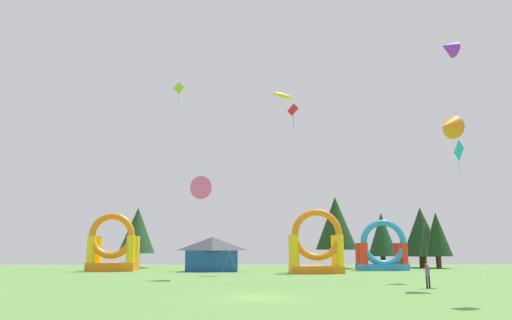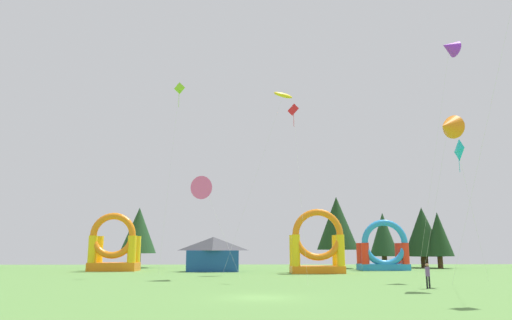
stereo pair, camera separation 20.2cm
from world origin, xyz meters
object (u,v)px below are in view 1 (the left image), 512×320
(kite_purple_delta, at_px, (449,48))
(inflatable_red_slide, at_px, (316,249))
(kite_lime_diamond, at_px, (178,90))
(kite_cyan_diamond, at_px, (457,152))
(kite_orange_delta, at_px, (448,127))
(kite_yellow_parafoil, at_px, (282,95))
(inflatable_blue_arch, at_px, (383,252))
(person_midfield, at_px, (428,274))
(festival_tent, at_px, (212,254))
(inflatable_yellow_castle, at_px, (113,250))
(kite_red_diamond, at_px, (294,112))
(kite_pink_delta, at_px, (205,188))

(kite_purple_delta, height_order, inflatable_red_slide, kite_purple_delta)
(kite_lime_diamond, distance_m, kite_cyan_diamond, 30.29)
(kite_lime_diamond, bearing_deg, kite_orange_delta, -35.93)
(kite_orange_delta, xyz_separation_m, kite_yellow_parafoil, (-10.73, 22.14, 9.88))
(inflatable_red_slide, height_order, inflatable_blue_arch, inflatable_red_slide)
(kite_purple_delta, relative_size, inflatable_red_slide, 3.24)
(inflatable_red_slide, bearing_deg, person_midfield, -77.94)
(person_midfield, xyz_separation_m, festival_tent, (-17.37, 26.78, 1.12))
(kite_cyan_diamond, bearing_deg, inflatable_yellow_castle, 144.52)
(kite_red_diamond, distance_m, kite_cyan_diamond, 15.28)
(kite_purple_delta, distance_m, kite_red_diamond, 18.22)
(inflatable_yellow_castle, bearing_deg, festival_tent, -6.95)
(kite_purple_delta, relative_size, kite_cyan_diamond, 2.10)
(kite_purple_delta, bearing_deg, inflatable_yellow_castle, 154.78)
(kite_yellow_parafoil, bearing_deg, kite_purple_delta, -34.84)
(kite_cyan_diamond, xyz_separation_m, inflatable_red_slide, (-9.20, 18.38, -8.14))
(kite_red_diamond, relative_size, kite_lime_diamond, 0.78)
(kite_pink_delta, xyz_separation_m, kite_lime_diamond, (-3.60, 4.33, 11.77))
(kite_yellow_parafoil, relative_size, person_midfield, 12.46)
(kite_red_diamond, distance_m, inflatable_blue_arch, 28.24)
(kite_lime_diamond, bearing_deg, kite_yellow_parafoil, 23.09)
(inflatable_red_slide, distance_m, festival_tent, 13.71)
(kite_purple_delta, height_order, inflatable_blue_arch, kite_purple_delta)
(kite_orange_delta, bearing_deg, kite_red_diamond, 138.29)
(inflatable_red_slide, bearing_deg, kite_yellow_parafoil, -179.82)
(kite_lime_diamond, height_order, person_midfield, kite_lime_diamond)
(kite_purple_delta, bearing_deg, inflatable_red_slide, 137.63)
(kite_orange_delta, xyz_separation_m, kite_cyan_diamond, (2.36, 3.78, -1.15))
(kite_yellow_parafoil, xyz_separation_m, inflatable_red_slide, (3.89, 0.01, -19.17))
(kite_yellow_parafoil, xyz_separation_m, kite_cyan_diamond, (13.09, -18.37, -11.03))
(kite_lime_diamond, height_order, inflatable_blue_arch, kite_lime_diamond)
(inflatable_yellow_castle, relative_size, festival_tent, 1.15)
(festival_tent, bearing_deg, kite_purple_delta, -33.14)
(kite_pink_delta, bearing_deg, kite_purple_delta, -4.08)
(kite_lime_diamond, bearing_deg, kite_cyan_diamond, -27.03)
(kite_orange_delta, distance_m, kite_yellow_parafoil, 26.51)
(kite_cyan_diamond, distance_m, inflatable_yellow_castle, 43.92)
(inflatable_red_slide, height_order, festival_tent, inflatable_red_slide)
(inflatable_red_slide, bearing_deg, kite_red_diamond, -107.61)
(person_midfield, relative_size, inflatable_red_slide, 0.24)
(person_midfield, bearing_deg, kite_lime_diamond, 146.57)
(kite_lime_diamond, distance_m, inflatable_yellow_castle, 23.60)
(kite_pink_delta, bearing_deg, kite_red_diamond, -17.95)
(festival_tent, bearing_deg, kite_yellow_parafoil, -29.80)
(kite_purple_delta, bearing_deg, kite_yellow_parafoil, 145.16)
(kite_yellow_parafoil, height_order, kite_lime_diamond, kite_yellow_parafoil)
(inflatable_red_slide, distance_m, inflatable_blue_arch, 12.84)
(inflatable_yellow_castle, height_order, inflatable_blue_arch, inflatable_yellow_castle)
(kite_pink_delta, height_order, inflatable_yellow_castle, kite_pink_delta)
(festival_tent, bearing_deg, kite_red_diamond, -63.51)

